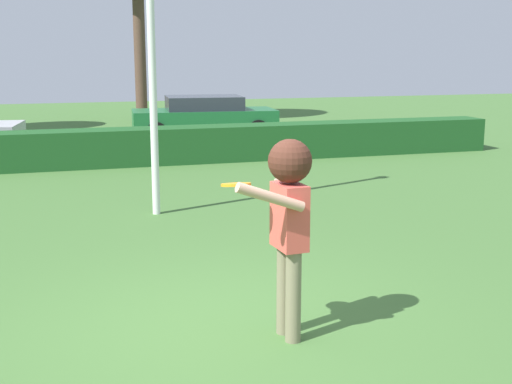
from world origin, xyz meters
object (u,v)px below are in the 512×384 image
(person, at_px, (289,209))
(frisbee, at_px, (236,185))
(lamppost, at_px, (150,3))
(parked_car_green, at_px, (204,115))

(person, height_order, frisbee, person)
(person, distance_m, lamppost, 5.56)
(lamppost, bearing_deg, person, -85.73)
(frisbee, relative_size, parked_car_green, 0.06)
(lamppost, bearing_deg, parked_car_green, 72.62)
(person, bearing_deg, lamppost, 94.27)
(person, relative_size, lamppost, 0.31)
(lamppost, relative_size, parked_car_green, 1.36)
(frisbee, bearing_deg, person, -15.07)
(frisbee, distance_m, parked_car_green, 14.61)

